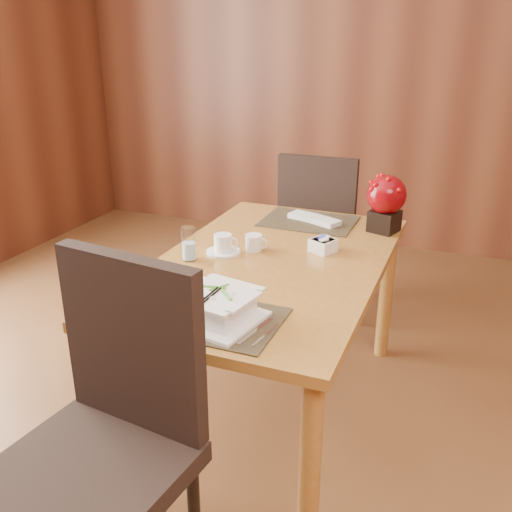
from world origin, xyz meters
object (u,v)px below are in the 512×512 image
at_px(water_glass, 189,244).
at_px(bread_plate, 97,315).
at_px(near_chair, 108,424).
at_px(sugar_caddy, 323,245).
at_px(berry_decor, 386,200).
at_px(coffee_cup, 223,245).
at_px(creamer_jug, 254,242).
at_px(soup_setting, 218,308).
at_px(dining_table, 270,282).
at_px(far_chair, 321,226).

xyz_separation_m(water_glass, bread_plate, (-0.05, -0.56, -0.07)).
xyz_separation_m(bread_plate, near_chair, (0.24, -0.31, -0.15)).
relative_size(sugar_caddy, berry_decor, 0.35).
distance_m(coffee_cup, bread_plate, 0.70).
relative_size(creamer_jug, berry_decor, 0.35).
distance_m(water_glass, creamer_jug, 0.29).
distance_m(water_glass, sugar_caddy, 0.57).
height_order(soup_setting, coffee_cup, soup_setting).
xyz_separation_m(dining_table, coffee_cup, (-0.22, 0.01, 0.13)).
bearing_deg(dining_table, sugar_caddy, 46.65).
relative_size(berry_decor, bread_plate, 1.77).
height_order(coffee_cup, bread_plate, coffee_cup).
xyz_separation_m(coffee_cup, creamer_jug, (0.11, 0.08, -0.00)).
relative_size(dining_table, coffee_cup, 10.28).
height_order(dining_table, water_glass, water_glass).
distance_m(soup_setting, far_chair, 1.62).
bearing_deg(coffee_cup, berry_decor, 42.21).
bearing_deg(coffee_cup, near_chair, -84.73).
bearing_deg(water_glass, soup_setting, -52.43).
bearing_deg(berry_decor, dining_table, -124.12).
bearing_deg(dining_table, coffee_cup, 177.14).
distance_m(creamer_jug, far_chair, 0.98).
distance_m(dining_table, soup_setting, 0.58).
bearing_deg(creamer_jug, far_chair, 94.13).
bearing_deg(sugar_caddy, near_chair, -104.57).
relative_size(bread_plate, far_chair, 0.15).
bearing_deg(bread_plate, dining_table, 61.09).
height_order(coffee_cup, creamer_jug, coffee_cup).
bearing_deg(far_chair, soup_setting, 92.50).
distance_m(dining_table, bread_plate, 0.77).
relative_size(soup_setting, creamer_jug, 3.16).
height_order(berry_decor, far_chair, berry_decor).
distance_m(dining_table, near_chair, 0.99).
height_order(water_glass, far_chair, far_chair).
bearing_deg(berry_decor, soup_setting, -107.42).
relative_size(sugar_caddy, bread_plate, 0.62).
xyz_separation_m(dining_table, berry_decor, (0.37, 0.55, 0.25)).
height_order(soup_setting, near_chair, near_chair).
xyz_separation_m(water_glass, sugar_caddy, (0.49, 0.30, -0.04)).
height_order(sugar_caddy, near_chair, near_chair).
bearing_deg(coffee_cup, sugar_caddy, 23.68).
bearing_deg(far_chair, creamer_jug, 86.68).
xyz_separation_m(water_glass, creamer_jug, (0.21, 0.20, -0.04)).
bearing_deg(soup_setting, sugar_caddy, 89.28).
bearing_deg(near_chair, bread_plate, 135.44).
bearing_deg(creamer_jug, coffee_cup, -137.03).
relative_size(berry_decor, near_chair, 0.25).
height_order(coffee_cup, far_chair, far_chair).
relative_size(dining_table, berry_decor, 5.56).
xyz_separation_m(soup_setting, far_chair, (-0.09, 1.60, -0.24)).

